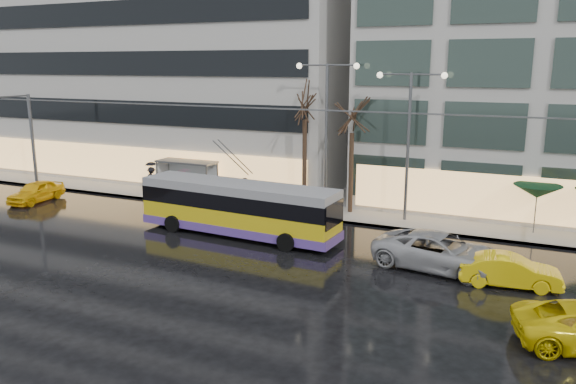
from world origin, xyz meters
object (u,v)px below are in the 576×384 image
Objects in this scene: trolleybus at (238,210)px; bus_shelter at (184,170)px; taxi_a at (36,192)px; street_lamp_near at (327,117)px.

trolleybus is 9.89m from bus_shelter.
trolleybus is 2.75× the size of taxi_a.
bus_shelter is 11.14m from street_lamp_near.
bus_shelter is 9.97m from taxi_a.
bus_shelter reaches higher than taxi_a.
trolleybus is at bearing -113.13° from street_lamp_near.
bus_shelter is at bearing 25.95° from taxi_a.
trolleybus is 16.20m from taxi_a.
taxi_a is (-16.15, 1.08, -0.71)m from trolleybus.
street_lamp_near reaches higher than bus_shelter.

